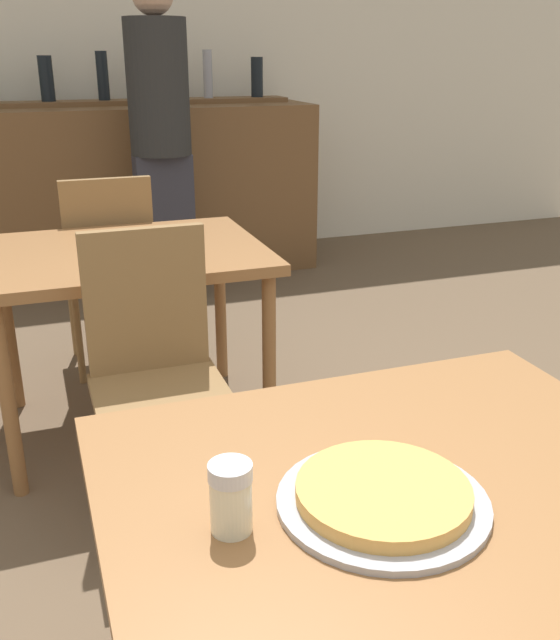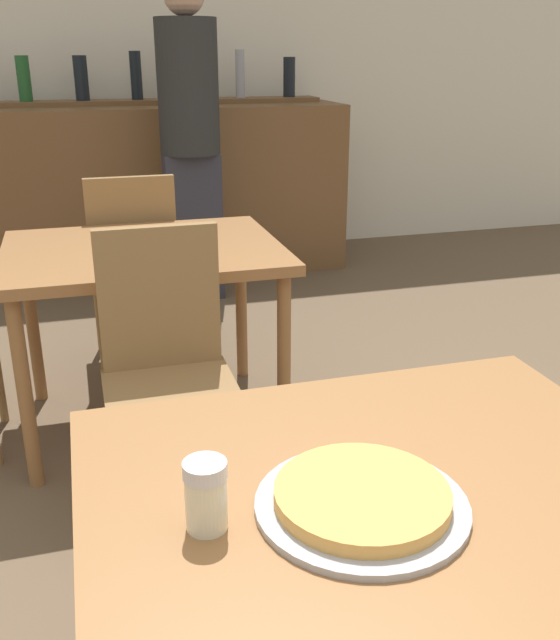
{
  "view_description": "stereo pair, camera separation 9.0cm",
  "coord_description": "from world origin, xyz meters",
  "px_view_note": "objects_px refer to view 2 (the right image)",
  "views": [
    {
      "loc": [
        -0.53,
        -0.85,
        1.42
      ],
      "look_at": [
        -0.03,
        0.55,
        0.85
      ],
      "focal_mm": 40.0,
      "sensor_mm": 36.0,
      "label": 1
    },
    {
      "loc": [
        -0.44,
        -0.87,
        1.42
      ],
      "look_at": [
        -0.03,
        0.55,
        0.85
      ],
      "focal_mm": 40.0,
      "sensor_mm": 36.0,
      "label": 2
    }
  ],
  "objects_px": {
    "chair_far_side_back": "(133,260)",
    "pizza_tray": "(362,499)",
    "cheese_shaker": "(206,494)",
    "chair_far_side_front": "(166,357)",
    "person_standing": "(190,131)"
  },
  "relations": [
    {
      "from": "chair_far_side_front",
      "to": "person_standing",
      "type": "height_order",
      "value": "person_standing"
    },
    {
      "from": "chair_far_side_front",
      "to": "person_standing",
      "type": "relative_size",
      "value": 0.51
    },
    {
      "from": "chair_far_side_back",
      "to": "cheese_shaker",
      "type": "bearing_deg",
      "value": 87.96
    },
    {
      "from": "chair_far_side_back",
      "to": "cheese_shaker",
      "type": "height_order",
      "value": "chair_far_side_back"
    },
    {
      "from": "chair_far_side_back",
      "to": "cheese_shaker",
      "type": "xyz_separation_m",
      "value": [
        -0.08,
        -2.3,
        0.29
      ]
    },
    {
      "from": "chair_far_side_front",
      "to": "pizza_tray",
      "type": "relative_size",
      "value": 2.76
    },
    {
      "from": "chair_far_side_front",
      "to": "cheese_shaker",
      "type": "xyz_separation_m",
      "value": [
        -0.08,
        -1.17,
        0.29
      ]
    },
    {
      "from": "chair_far_side_back",
      "to": "pizza_tray",
      "type": "relative_size",
      "value": 2.76
    },
    {
      "from": "chair_far_side_front",
      "to": "cheese_shaker",
      "type": "bearing_deg",
      "value": -94.01
    },
    {
      "from": "chair_far_side_front",
      "to": "chair_far_side_back",
      "type": "bearing_deg",
      "value": 90.0
    },
    {
      "from": "pizza_tray",
      "to": "cheese_shaker",
      "type": "height_order",
      "value": "cheese_shaker"
    },
    {
      "from": "cheese_shaker",
      "to": "person_standing",
      "type": "bearing_deg",
      "value": 80.94
    },
    {
      "from": "chair_far_side_front",
      "to": "pizza_tray",
      "type": "xyz_separation_m",
      "value": [
        0.16,
        -1.19,
        0.25
      ]
    },
    {
      "from": "chair_far_side_back",
      "to": "pizza_tray",
      "type": "height_order",
      "value": "chair_far_side_back"
    },
    {
      "from": "chair_far_side_front",
      "to": "pizza_tray",
      "type": "bearing_deg",
      "value": -82.54
    }
  ]
}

